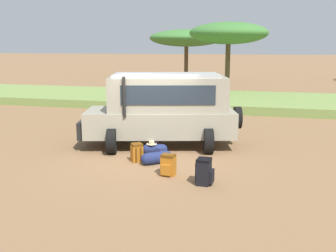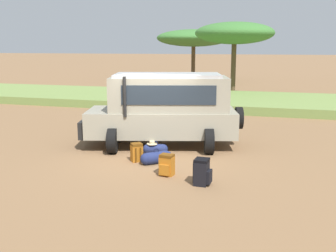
{
  "view_description": "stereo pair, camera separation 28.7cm",
  "coord_description": "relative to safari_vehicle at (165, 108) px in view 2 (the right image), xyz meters",
  "views": [
    {
      "loc": [
        3.52,
        -11.07,
        3.32
      ],
      "look_at": [
        0.56,
        -0.05,
        1.0
      ],
      "focal_mm": 42.0,
      "sensor_mm": 36.0,
      "label": 1
    },
    {
      "loc": [
        3.79,
        -10.99,
        3.32
      ],
      "look_at": [
        0.56,
        -0.05,
        1.0
      ],
      "focal_mm": 42.0,
      "sensor_mm": 36.0,
      "label": 2
    }
  ],
  "objects": [
    {
      "name": "duffel_bag_soft_canvas",
      "position": [
        0.36,
        -2.04,
        -1.12
      ],
      "size": [
        0.81,
        0.76,
        0.45
      ],
      "color": "navy",
      "rests_on": "ground_plane"
    },
    {
      "name": "ground_plane",
      "position": [
        -0.02,
        -1.41,
        -1.29
      ],
      "size": [
        320.0,
        320.0,
        0.0
      ],
      "primitive_type": "plane",
      "color": "olive"
    },
    {
      "name": "acacia_tree_far_left",
      "position": [
        -4.8,
        25.33,
        2.8
      ],
      "size": [
        7.06,
        7.34,
        4.92
      ],
      "color": "brown",
      "rests_on": "ground_plane"
    },
    {
      "name": "backpack_near_rear_wheel",
      "position": [
        -0.27,
        -1.98,
        -1.03
      ],
      "size": [
        0.43,
        0.45,
        0.54
      ],
      "color": "#B26619",
      "rests_on": "ground_plane"
    },
    {
      "name": "duffel_bag_low_black_case",
      "position": [
        -0.0,
        -1.04,
        -1.13
      ],
      "size": [
        0.77,
        0.45,
        0.41
      ],
      "color": "navy",
      "rests_on": "ground_plane"
    },
    {
      "name": "grass_bank",
      "position": [
        -0.02,
        10.26,
        -1.07
      ],
      "size": [
        120.0,
        7.0,
        0.44
      ],
      "color": "olive",
      "rests_on": "ground_plane"
    },
    {
      "name": "safari_vehicle",
      "position": [
        0.0,
        0.0,
        0.0
      ],
      "size": [
        5.47,
        3.53,
        2.44
      ],
      "color": "gray",
      "rests_on": "ground_plane"
    },
    {
      "name": "acacia_tree_left_mid",
      "position": [
        0.52,
        13.85,
        2.84
      ],
      "size": [
        5.12,
        5.03,
        4.88
      ],
      "color": "brown",
      "rests_on": "ground_plane"
    },
    {
      "name": "backpack_beside_front_wheel",
      "position": [
        0.95,
        -2.96,
        -1.02
      ],
      "size": [
        0.39,
        0.4,
        0.56
      ],
      "color": "#B26619",
      "rests_on": "ground_plane"
    },
    {
      "name": "backpack_cluster_center",
      "position": [
        1.98,
        -3.4,
        -0.98
      ],
      "size": [
        0.45,
        0.41,
        0.65
      ],
      "color": "black",
      "rests_on": "ground_plane"
    }
  ]
}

